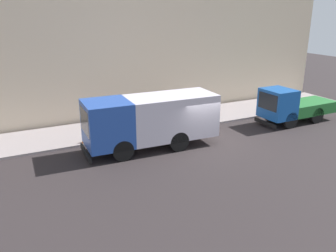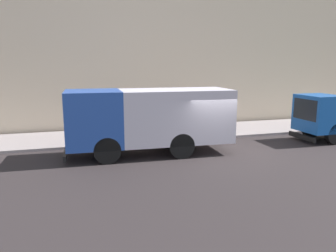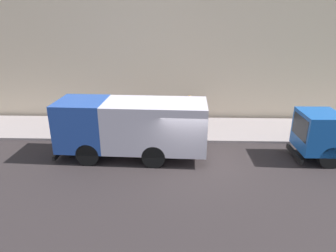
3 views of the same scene
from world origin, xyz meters
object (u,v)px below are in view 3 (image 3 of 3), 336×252
(pedestrian_standing, at_px, (156,109))
(street_sign_post, at_px, (155,115))
(pedestrian_third, at_px, (189,107))
(pedestrian_walking, at_px, (124,119))
(large_utility_truck, at_px, (131,125))
(traffic_cone_orange, at_px, (83,132))

(pedestrian_standing, xyz_separation_m, street_sign_post, (-2.49, -0.09, 0.41))
(pedestrian_standing, distance_m, pedestrian_third, 2.17)
(pedestrian_third, xyz_separation_m, street_sign_post, (-2.89, 2.05, 0.41))
(pedestrian_walking, distance_m, pedestrian_standing, 2.59)
(large_utility_truck, relative_size, street_sign_post, 3.33)
(traffic_cone_orange, bearing_deg, street_sign_post, -87.19)
(street_sign_post, bearing_deg, pedestrian_standing, 2.00)
(pedestrian_walking, relative_size, street_sign_post, 0.76)
(large_utility_truck, relative_size, pedestrian_walking, 4.38)
(pedestrian_third, height_order, street_sign_post, street_sign_post)
(street_sign_post, bearing_deg, pedestrian_walking, 72.56)
(pedestrian_walking, relative_size, pedestrian_standing, 0.98)
(pedestrian_third, distance_m, street_sign_post, 3.57)
(traffic_cone_orange, relative_size, street_sign_post, 0.27)
(large_utility_truck, distance_m, street_sign_post, 2.52)
(pedestrian_standing, bearing_deg, large_utility_truck, 59.15)
(large_utility_truck, bearing_deg, pedestrian_standing, -8.26)
(large_utility_truck, relative_size, pedestrian_standing, 4.29)
(pedestrian_walking, xyz_separation_m, street_sign_post, (-0.58, -1.84, 0.44))
(pedestrian_standing, bearing_deg, street_sign_post, 71.56)
(large_utility_truck, xyz_separation_m, pedestrian_standing, (4.80, -0.88, -0.64))
(traffic_cone_orange, bearing_deg, pedestrian_third, -63.29)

